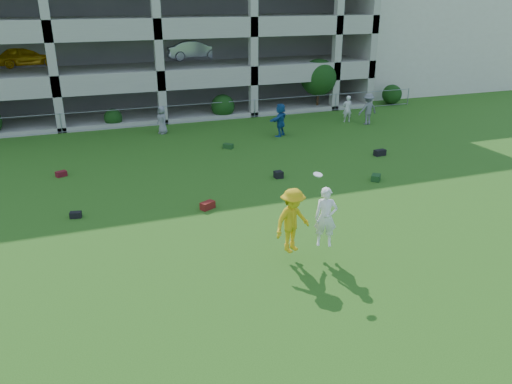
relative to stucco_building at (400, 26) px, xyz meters
name	(u,v)px	position (x,y,z in m)	size (l,w,h in m)	color
ground	(282,273)	(-23.00, -28.00, -5.00)	(100.00, 100.00, 0.00)	#235114
stucco_building	(400,26)	(0.00, 0.00, 0.00)	(16.00, 14.00, 10.00)	beige
bystander_c	(162,120)	(-23.46, -11.05, -4.20)	(0.78, 0.51, 1.59)	gray
bystander_d	(280,120)	(-17.20, -13.88, -4.06)	(1.74, 0.55, 1.88)	#1D4C89
bystander_e	(347,109)	(-11.91, -12.20, -4.16)	(0.61, 0.40, 1.68)	silver
bystander_f	(368,109)	(-11.03, -13.18, -4.04)	(1.24, 0.71, 1.93)	slate
bag_red_a	(208,205)	(-23.82, -22.67, -4.86)	(0.55, 0.30, 0.28)	#5D1810
bag_black_b	(76,215)	(-28.55, -21.81, -4.89)	(0.40, 0.25, 0.22)	black
bag_green_c	(376,178)	(-16.11, -22.17, -4.87)	(0.50, 0.35, 0.26)	black
crate_d	(278,175)	(-19.98, -20.40, -4.85)	(0.35, 0.35, 0.30)	black
bag_black_e	(380,153)	(-13.92, -19.10, -4.85)	(0.60, 0.30, 0.30)	black
bag_red_f	(61,174)	(-29.05, -16.92, -4.88)	(0.45, 0.28, 0.24)	#520E15
bag_green_g	(228,146)	(-20.75, -15.28, -4.88)	(0.50, 0.30, 0.25)	#163D17
frisbee_contest	(300,220)	(-22.19, -27.39, -3.67)	(2.16, 1.16, 2.49)	gold
parking_garage	(137,17)	(-23.01, -0.30, 1.01)	(30.00, 14.00, 12.00)	#9E998C
fence	(164,115)	(-23.00, -9.00, -4.39)	(36.06, 0.06, 1.20)	gray
shrub_row	(231,94)	(-18.41, -8.30, -3.49)	(34.38, 2.52, 3.50)	#163D11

